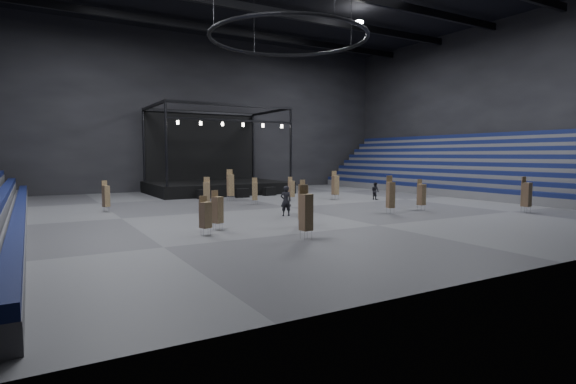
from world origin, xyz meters
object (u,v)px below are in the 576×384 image
chair_stack_5 (421,194)px  crew_member (375,191)px  chair_stack_10 (207,192)px  stage (214,179)px  flight_case_right (269,191)px  chair_stack_11 (217,209)px  chair_stack_4 (390,194)px  chair_stack_3 (526,194)px  flight_case_left (204,194)px  chair_stack_9 (306,211)px  flight_case_mid (242,193)px  chair_stack_1 (106,196)px  man_center (286,201)px  chair_stack_7 (304,196)px  chair_stack_6 (205,214)px  chair_stack_8 (335,185)px  chair_stack_0 (302,205)px  chair_stack_2 (291,188)px  chair_stack_13 (230,185)px  chair_stack_12 (255,191)px

chair_stack_5 → crew_member: (2.43, 7.91, -0.42)m
chair_stack_10 → stage: bearing=91.6°
flight_case_right → chair_stack_11: chair_stack_11 is taller
chair_stack_4 → chair_stack_5: (3.19, 0.15, -0.13)m
chair_stack_4 → crew_member: (5.61, 8.06, -0.55)m
chair_stack_3 → chair_stack_11: bearing=163.5°
chair_stack_3 → crew_member: bearing=97.0°
flight_case_left → chair_stack_4: bearing=-65.4°
chair_stack_4 → chair_stack_9: (-10.34, -5.23, 0.02)m
flight_case_mid → chair_stack_5: chair_stack_5 is taller
chair_stack_1 → man_center: size_ratio=1.10×
chair_stack_7 → crew_member: bearing=20.6°
flight_case_mid → chair_stack_3: bearing=-58.3°
chair_stack_6 → chair_stack_8: 20.68m
chair_stack_4 → chair_stack_6: (-14.26, -1.85, -0.25)m
chair_stack_0 → crew_member: 17.11m
chair_stack_3 → flight_case_left: bearing=121.1°
chair_stack_2 → man_center: size_ratio=1.06×
flight_case_left → chair_stack_3: bearing=-52.7°
chair_stack_4 → chair_stack_8: size_ratio=1.02×
chair_stack_3 → chair_stack_4: bearing=145.7°
chair_stack_3 → chair_stack_13: (-14.95, 18.30, 0.11)m
chair_stack_1 → chair_stack_13: chair_stack_13 is taller
man_center → chair_stack_1: bearing=-28.3°
chair_stack_5 → chair_stack_11: chair_stack_5 is taller
stage → chair_stack_13: (-1.98, -9.28, 0.00)m
chair_stack_9 → flight_case_mid: bearing=68.2°
crew_member → chair_stack_11: bearing=113.4°
chair_stack_9 → chair_stack_3: bearing=-3.7°
chair_stack_12 → crew_member: size_ratio=1.40×
flight_case_left → chair_stack_0: chair_stack_0 is taller
flight_case_left → chair_stack_11: (-5.41, -17.46, 0.72)m
chair_stack_0 → man_center: chair_stack_0 is taller
stage → chair_stack_6: bearing=-111.7°
chair_stack_3 → chair_stack_8: 15.89m
chair_stack_6 → chair_stack_10: (4.16, 11.38, 0.15)m
chair_stack_1 → chair_stack_10: bearing=-34.6°
chair_stack_8 → chair_stack_10: size_ratio=1.09×
flight_case_mid → man_center: bearing=-101.9°
chair_stack_6 → chair_stack_10: chair_stack_10 is taller
chair_stack_3 → chair_stack_7: (-13.89, 7.57, -0.13)m
chair_stack_8 → flight_case_mid: bearing=141.0°
chair_stack_2 → chair_stack_12: 4.15m
chair_stack_0 → chair_stack_12: (2.57, 11.63, -0.08)m
chair_stack_8 → man_center: bearing=-139.6°
chair_stack_5 → chair_stack_7: 8.96m
chair_stack_5 → chair_stack_12: chair_stack_5 is taller
stage → chair_stack_10: 14.62m
chair_stack_0 → chair_stack_13: chair_stack_13 is taller
chair_stack_12 → chair_stack_1: bearing=-162.2°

